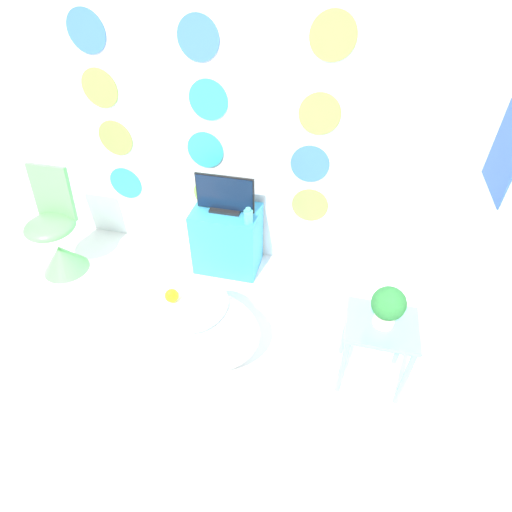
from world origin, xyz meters
TOP-DOWN VIEW (x-y plane):
  - ground_plane at (0.00, 0.00)m, footprint 12.00×12.00m
  - wall_back_dotted at (-0.00, 1.78)m, footprint 4.42×0.05m
  - wall_right at (1.73, 0.88)m, footprint 0.06×2.76m
  - bathtub at (0.21, 0.63)m, footprint 0.87×0.58m
  - rubber_duck at (0.11, 0.60)m, footprint 0.08×0.09m
  - chair at (-1.16, 1.19)m, footprint 0.39×0.39m
  - tv_cabinet at (0.16, 1.55)m, footprint 0.52×0.36m
  - tv at (0.16, 1.55)m, footprint 0.45×0.12m
  - vase at (0.37, 1.43)m, footprint 0.07×0.07m
  - side_table at (1.35, 0.71)m, footprint 0.41×0.35m
  - potted_plant_left at (1.35, 0.71)m, footprint 0.19×0.19m

SIDE VIEW (x-z plane):
  - ground_plane at x=0.00m, z-range 0.00..0.00m
  - bathtub at x=0.21m, z-range 0.00..0.51m
  - tv_cabinet at x=0.16m, z-range 0.00..0.56m
  - chair at x=-1.16m, z-range -0.16..0.72m
  - side_table at x=1.35m, z-range 0.15..0.67m
  - rubber_duck at x=0.11m, z-range 0.51..0.60m
  - vase at x=0.37m, z-range 0.55..0.68m
  - potted_plant_left at x=1.35m, z-range 0.53..0.79m
  - tv at x=0.16m, z-range 0.54..0.84m
  - wall_back_dotted at x=0.00m, z-range 0.00..2.60m
  - wall_right at x=1.73m, z-range 0.00..2.60m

